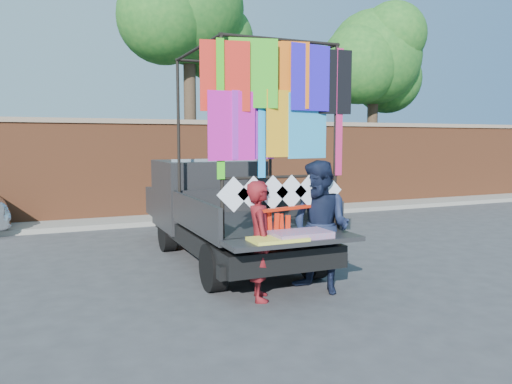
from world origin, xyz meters
name	(u,v)px	position (x,y,z in m)	size (l,w,h in m)	color
ground	(284,287)	(0.00, 0.00, 0.00)	(90.00, 90.00, 0.00)	#38383A
brick_wall	(167,168)	(0.00, 7.00, 1.33)	(30.00, 0.45, 2.61)	brown
curb	(174,219)	(0.00, 6.30, 0.06)	(30.00, 1.20, 0.12)	gray
tree_mid	(190,13)	(1.02, 8.12, 5.70)	(4.20, 3.30, 7.73)	#38281C
tree_right	(376,61)	(7.52, 8.12, 4.75)	(4.20, 3.30, 6.62)	#38281C
pickup_truck	(217,208)	(-0.19, 2.33, 0.85)	(2.14, 5.36, 3.38)	black
woman	(260,241)	(-0.53, -0.37, 0.78)	(0.57, 0.37, 1.56)	maroon
man	(321,227)	(0.36, -0.40, 0.90)	(0.88, 0.68, 1.80)	#161E38
streamer_bundle	(284,224)	(-0.20, -0.39, 0.98)	(0.99, 0.29, 0.69)	red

